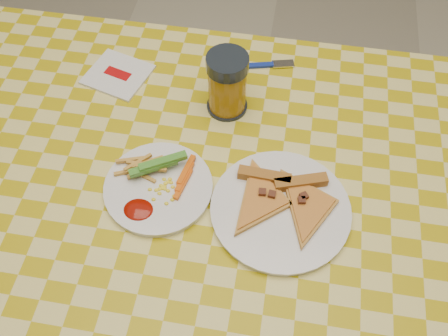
{
  "coord_description": "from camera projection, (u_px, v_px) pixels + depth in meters",
  "views": [
    {
      "loc": [
        0.08,
        -0.47,
        1.54
      ],
      "look_at": [
        -0.0,
        0.04,
        0.78
      ],
      "focal_mm": 40.0,
      "sensor_mm": 36.0,
      "label": 1
    }
  ],
  "objects": [
    {
      "name": "napkin",
      "position": [
        118.0,
        74.0,
        1.09
      ],
      "size": [
        0.15,
        0.15,
        0.01
      ],
      "rotation": [
        0.0,
        0.0,
        -0.28
      ],
      "color": "silver",
      "rests_on": "table"
    },
    {
      "name": "table",
      "position": [
        221.0,
        213.0,
        0.98
      ],
      "size": [
        1.28,
        0.88,
        0.76
      ],
      "color": "silver",
      "rests_on": "ground"
    },
    {
      "name": "drink_glass",
      "position": [
        227.0,
        84.0,
        0.98
      ],
      "size": [
        0.08,
        0.08,
        0.14
      ],
      "color": "black",
      "rests_on": "table"
    },
    {
      "name": "fries_veggies",
      "position": [
        155.0,
        177.0,
        0.91
      ],
      "size": [
        0.16,
        0.15,
        0.04
      ],
      "color": "#CA8B40",
      "rests_on": "plate_left"
    },
    {
      "name": "plate_left",
      "position": [
        159.0,
        188.0,
        0.92
      ],
      "size": [
        0.22,
        0.22,
        0.01
      ],
      "primitive_type": "cylinder",
      "rotation": [
        0.0,
        0.0,
        -0.13
      ],
      "color": "white",
      "rests_on": "table"
    },
    {
      "name": "ground",
      "position": [
        222.0,
        321.0,
        1.54
      ],
      "size": [
        8.0,
        8.0,
        0.0
      ],
      "primitive_type": "plane",
      "color": "beige",
      "rests_on": "ground"
    },
    {
      "name": "plate_right",
      "position": [
        280.0,
        210.0,
        0.89
      ],
      "size": [
        0.33,
        0.33,
        0.01
      ],
      "primitive_type": "cylinder",
      "rotation": [
        0.0,
        0.0,
        -0.43
      ],
      "color": "white",
      "rests_on": "table"
    },
    {
      "name": "pizza_slices",
      "position": [
        283.0,
        200.0,
        0.89
      ],
      "size": [
        0.23,
        0.22,
        0.02
      ],
      "color": "gold",
      "rests_on": "plate_right"
    },
    {
      "name": "fork",
      "position": [
        261.0,
        65.0,
        1.1
      ],
      "size": [
        0.15,
        0.05,
        0.01
      ],
      "rotation": [
        0.0,
        0.0,
        0.25
      ],
      "color": "navy",
      "rests_on": "table"
    }
  ]
}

